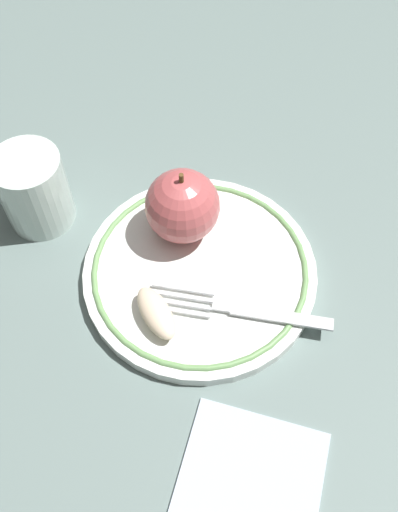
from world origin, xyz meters
TOP-DOWN VIEW (x-y plane):
  - ground_plane at (0.00, 0.00)m, footprint 2.00×2.00m
  - plate at (-0.00, -0.02)m, footprint 0.23×0.23m
  - apple_red_whole at (-0.02, 0.03)m, footprint 0.07×0.07m
  - apple_slice_front at (-0.03, -0.08)m, footprint 0.06×0.06m
  - fork at (0.05, -0.06)m, footprint 0.17×0.03m
  - drinking_glass at (-0.18, 0.03)m, footprint 0.07×0.07m
  - napkin_folded at (0.07, -0.22)m, footprint 0.13×0.15m

SIDE VIEW (x-z plane):
  - ground_plane at x=0.00m, z-range 0.00..0.00m
  - napkin_folded at x=0.07m, z-range 0.00..0.01m
  - plate at x=0.00m, z-range 0.00..0.02m
  - fork at x=0.05m, z-range 0.02..0.02m
  - apple_slice_front at x=-0.03m, z-range 0.02..0.04m
  - drinking_glass at x=-0.18m, z-range 0.00..0.09m
  - apple_red_whole at x=-0.02m, z-range 0.01..0.10m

